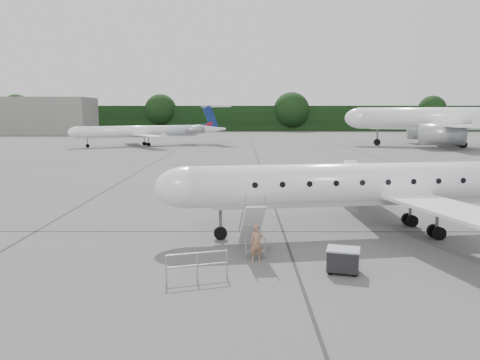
# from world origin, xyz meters

# --- Properties ---
(ground) EXTENTS (320.00, 320.00, 0.00)m
(ground) POSITION_xyz_m (0.00, 0.00, 0.00)
(ground) COLOR #565654
(ground) RESTS_ON ground
(treeline) EXTENTS (260.00, 4.00, 8.00)m
(treeline) POSITION_xyz_m (0.00, 130.00, 4.00)
(treeline) COLOR black
(treeline) RESTS_ON ground
(terminal_building) EXTENTS (40.00, 14.00, 10.00)m
(terminal_building) POSITION_xyz_m (-70.00, 110.00, 5.00)
(terminal_building) COLOR slate
(terminal_building) RESTS_ON ground
(main_regional_jet) EXTENTS (30.05, 23.55, 7.05)m
(main_regional_jet) POSITION_xyz_m (-0.06, 2.38, 3.52)
(main_regional_jet) COLOR white
(main_regional_jet) RESTS_ON ground
(airstair) EXTENTS (1.16, 2.34, 2.21)m
(airstair) POSITION_xyz_m (-7.78, -0.92, 1.10)
(airstair) COLOR white
(airstair) RESTS_ON ground
(passenger) EXTENTS (0.61, 0.46, 1.50)m
(passenger) POSITION_xyz_m (-7.60, -2.18, 0.75)
(passenger) COLOR #926650
(passenger) RESTS_ON ground
(safety_railing) EXTENTS (2.13, 0.70, 1.00)m
(safety_railing) POSITION_xyz_m (-9.80, -4.37, 0.50)
(safety_railing) COLOR #96999E
(safety_railing) RESTS_ON ground
(baggage_cart) EXTENTS (1.36, 1.20, 1.00)m
(baggage_cart) POSITION_xyz_m (-4.40, -3.58, 0.50)
(baggage_cart) COLOR black
(baggage_cart) RESTS_ON ground
(bg_narrowbody) EXTENTS (42.97, 34.96, 13.60)m
(bg_narrowbody) POSITION_xyz_m (27.96, 61.59, 6.80)
(bg_narrowbody) COLOR white
(bg_narrowbody) RESTS_ON ground
(bg_regional_left) EXTENTS (33.48, 30.19, 7.20)m
(bg_regional_left) POSITION_xyz_m (-26.22, 63.02, 3.60)
(bg_regional_left) COLOR white
(bg_regional_left) RESTS_ON ground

